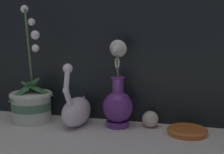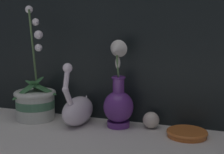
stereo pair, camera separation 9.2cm
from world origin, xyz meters
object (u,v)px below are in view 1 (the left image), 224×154
(blue_vase, at_px, (118,100))
(glass_sphere, at_px, (150,119))
(amber_dish, at_px, (187,131))
(swan_figurine, at_px, (77,110))
(orchid_potted_plant, at_px, (31,102))

(blue_vase, distance_m, glass_sphere, 0.14)
(blue_vase, height_order, amber_dish, blue_vase)
(swan_figurine, height_order, amber_dish, swan_figurine)
(blue_vase, xyz_separation_m, glass_sphere, (0.12, 0.03, -0.07))
(blue_vase, relative_size, amber_dish, 2.32)
(glass_sphere, bearing_deg, swan_figurine, -169.09)
(glass_sphere, bearing_deg, orchid_potted_plant, -174.22)
(blue_vase, bearing_deg, swan_figurine, -170.57)
(orchid_potted_plant, xyz_separation_m, glass_sphere, (0.45, 0.05, -0.05))
(swan_figurine, xyz_separation_m, amber_dish, (0.40, 0.01, -0.05))
(orchid_potted_plant, bearing_deg, amber_dish, 0.10)
(orchid_potted_plant, relative_size, blue_vase, 1.39)
(orchid_potted_plant, height_order, amber_dish, orchid_potted_plant)
(blue_vase, bearing_deg, orchid_potted_plant, -176.69)
(orchid_potted_plant, distance_m, swan_figurine, 0.19)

